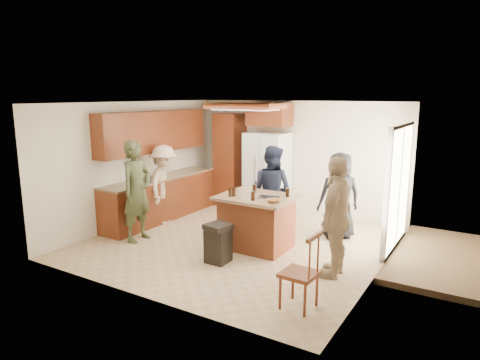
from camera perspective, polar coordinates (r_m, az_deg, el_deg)
The scene contains 12 objects.
person_front_left at distance 7.95m, azimuth -13.59°, elevation -1.46°, with size 0.67×0.49×1.84m, color #353D23.
person_behind_left at distance 8.15m, azimuth 4.23°, elevation -1.34°, with size 0.83×0.51×1.71m, color #181C30.
person_behind_right at distance 8.08m, azimuth 13.10°, elevation -2.06°, with size 0.79×0.51×1.61m, color black.
person_side_right at distance 6.37m, azimuth 12.74°, elevation -4.85°, with size 1.05×0.54×1.79m, color tan.
person_counter at distance 8.93m, azimuth -10.11°, elevation -0.61°, with size 1.06×0.49×1.63m, color tan.
left_cabinetry at distance 9.24m, azimuth -10.77°, elevation 0.65°, with size 0.64×3.00×2.30m.
back_wall_units at distance 10.06m, azimuth -0.08°, elevation 4.17°, with size 1.80×0.60×2.45m.
refrigerator at distance 9.69m, azimuth 3.63°, elevation 0.99°, with size 0.90×0.76×1.80m.
kitchen_island at distance 7.46m, azimuth 2.24°, elevation -5.54°, with size 1.28×1.03×0.93m.
island_items at distance 7.15m, azimuth 2.99°, elevation -2.15°, with size 1.00×0.65×0.15m.
trash_bin at distance 6.89m, azimuth -2.93°, elevation -8.37°, with size 0.42×0.42×0.63m.
spindle_chair at distance 5.48m, azimuth 8.09°, elevation -12.31°, with size 0.44×0.44×0.99m.
Camera 1 is at (3.86, -6.33, 2.65)m, focal length 32.00 mm.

